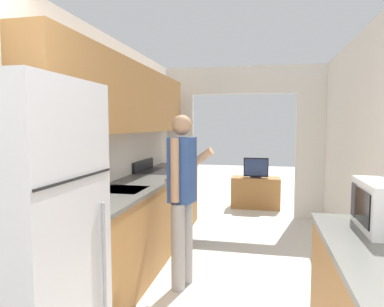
% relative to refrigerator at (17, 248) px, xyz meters
% --- Properties ---
extents(wall_left, '(0.38, 7.21, 2.50)m').
position_rel_refrigerator_xyz_m(wall_left, '(-0.32, 1.59, 0.62)').
color(wall_left, white).
rests_on(wall_left, ground_plane).
extents(wall_far_with_doorway, '(3.00, 0.06, 2.50)m').
position_rel_refrigerator_xyz_m(wall_far_with_doorway, '(0.93, 4.21, 0.56)').
color(wall_far_with_doorway, white).
rests_on(wall_far_with_doorway, ground_plane).
extents(counter_left, '(0.62, 3.49, 0.92)m').
position_rel_refrigerator_xyz_m(counter_left, '(-0.07, 1.90, -0.43)').
color(counter_left, '#9E6B38').
rests_on(counter_left, ground_plane).
extents(refrigerator, '(0.77, 0.72, 1.78)m').
position_rel_refrigerator_xyz_m(refrigerator, '(0.00, 0.00, 0.00)').
color(refrigerator, '#B7B7BC').
rests_on(refrigerator, ground_plane).
extents(range_oven, '(0.66, 0.74, 1.06)m').
position_rel_refrigerator_xyz_m(range_oven, '(-0.06, 2.90, -0.42)').
color(range_oven, black).
rests_on(range_oven, ground_plane).
extents(person, '(0.53, 0.43, 1.64)m').
position_rel_refrigerator_xyz_m(person, '(0.53, 1.55, -0.01)').
color(person, '#9E9E9E').
rests_on(person, ground_plane).
extents(tv_cabinet, '(0.89, 0.42, 0.57)m').
position_rel_refrigerator_xyz_m(tv_cabinet, '(1.14, 4.85, -0.60)').
color(tv_cabinet, '#9E6B38').
rests_on(tv_cabinet, ground_plane).
extents(television, '(0.45, 0.16, 0.37)m').
position_rel_refrigerator_xyz_m(television, '(1.14, 4.81, -0.14)').
color(television, black).
rests_on(television, tv_cabinet).
extents(knife, '(0.04, 0.31, 0.02)m').
position_rel_refrigerator_xyz_m(knife, '(0.01, 3.45, 0.04)').
color(knife, '#B7B7BC').
rests_on(knife, counter_left).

